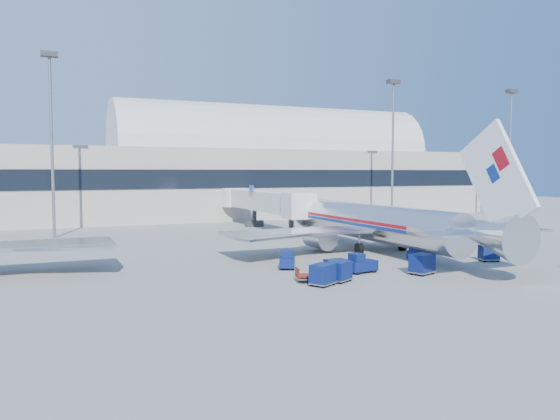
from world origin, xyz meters
name	(u,v)px	position (x,y,z in m)	size (l,w,h in m)	color
ground	(308,264)	(0.00, 0.00, 0.00)	(260.00, 260.00, 0.00)	gray
terminal	(90,175)	(-13.60, 55.96, 7.52)	(170.00, 28.15, 21.00)	#B2AA9E
airliner_main	(376,223)	(10.00, 4.51, 2.93)	(32.00, 37.26, 12.07)	silver
jetbridge_near	(260,201)	(7.60, 30.81, 3.93)	(4.40, 27.50, 6.25)	silver
mast_west	(51,117)	(-20.00, 30.00, 14.79)	(2.00, 1.20, 22.60)	slate
mast_east	(393,130)	(30.00, 30.00, 14.79)	(2.00, 1.20, 22.60)	slate
mast_far_east	(510,134)	(55.00, 30.00, 14.79)	(2.00, 1.20, 22.60)	slate
barrier_near	(454,245)	(18.00, 2.00, 0.45)	(3.00, 0.55, 0.90)	#9E9E96
barrier_mid	(478,244)	(21.30, 2.00, 0.45)	(3.00, 0.55, 0.90)	#9E9E96
barrier_far	(501,242)	(24.60, 2.00, 0.45)	(3.00, 0.55, 0.90)	#9E9E96
tug_lead	(361,264)	(2.04, -5.29, 0.74)	(2.64, 1.60, 1.62)	#0A164C
tug_right	(420,253)	(10.19, -2.37, 0.70)	(2.42, 2.55, 1.53)	#0A164C
tug_left	(287,260)	(-2.56, -1.09, 0.74)	(2.22, 2.80, 1.63)	#0A164C
cart_train_a	(336,269)	(-0.98, -6.67, 0.80)	(1.79, 1.42, 1.50)	#0A164C
cart_train_b	(340,271)	(-1.33, -7.74, 0.82)	(2.16, 2.00, 1.53)	#0A164C
cart_train_c	(323,274)	(-3.13, -8.46, 0.83)	(2.21, 2.06, 1.56)	#0A164C
cart_solo_near	(422,264)	(6.11, -7.85, 0.88)	(2.22, 1.94, 1.65)	#0A164C
cart_solo_far	(489,253)	(15.84, -5.04, 0.78)	(1.99, 1.75, 1.47)	#0A164C
cart_open_red	(310,277)	(-3.32, -6.85, 0.38)	(2.25, 1.82, 0.53)	slate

